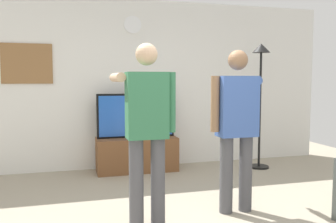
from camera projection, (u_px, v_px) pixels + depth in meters
The scene contains 8 objects.
back_wall at pixel (142, 84), 5.92m from camera, with size 6.40×0.10×2.70m, color silver.
tv_stand at pixel (137, 154), 5.63m from camera, with size 1.24×0.50×0.53m.
television at pixel (136, 115), 5.62m from camera, with size 1.21×0.07×0.68m.
wall_clock at pixel (133, 25), 5.73m from camera, with size 0.28×0.28×0.03m, color white.
framed_picture at pixel (27, 64), 5.37m from camera, with size 0.73×0.04×0.60m, color olive.
floor_lamp at pixel (261, 80), 5.75m from camera, with size 0.32×0.32×1.99m.
person_standing_nearer_lamp at pixel (147, 124), 3.46m from camera, with size 0.57×0.78×1.77m.
person_standing_nearer_couch at pixel (236, 121), 3.84m from camera, with size 0.59×0.78×1.73m.
Camera 1 is at (-1.18, -2.88, 1.42)m, focal length 38.63 mm.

